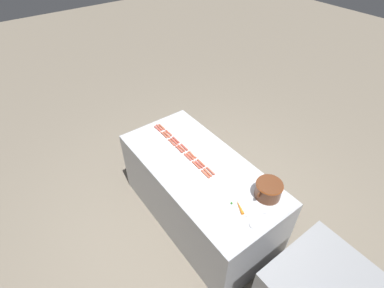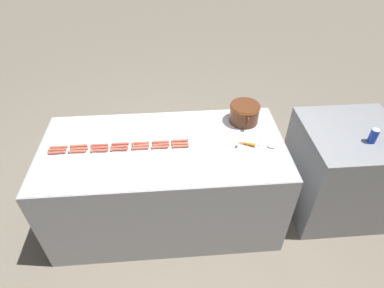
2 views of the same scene
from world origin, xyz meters
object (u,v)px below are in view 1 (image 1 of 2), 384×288
object	(u,v)px
hot_dog_3	(184,147)
hot_dog_15	(164,135)
hot_dog_8	(167,134)
hot_dog_14	(157,129)
hot_dog_10	(182,148)
serving_spoon	(253,221)
hot_dog_7	(160,127)
hot_dog_9	(174,141)
hot_dog_5	(201,163)
hot_dog_1	(169,133)
hot_dog_18	(188,157)
carrot	(239,206)
hot_dog_4	(192,155)
hot_dog_13	(208,173)
hot_dog_19	(196,165)
hot_dog_2	(176,140)
hot_dog_12	(199,164)
hot_dog_0	(162,127)
hot_dog_11	(190,156)
hot_dog_20	(205,174)
hot_dog_16	(172,142)
hot_dog_6	(210,171)
hot_dog_17	(179,149)
bean_pot	(269,189)

from	to	relation	value
hot_dog_3	hot_dog_15	world-z (taller)	same
hot_dog_8	hot_dog_14	xyz separation A→B (m)	(0.04, -0.17, 0.00)
hot_dog_10	serving_spoon	size ratio (longest dim) A/B	0.56
hot_dog_7	hot_dog_9	size ratio (longest dim) A/B	1.00
hot_dog_5	hot_dog_1	bearing A→B (deg)	-90.20
hot_dog_10	hot_dog_18	bearing A→B (deg)	79.30
hot_dog_7	carrot	bearing A→B (deg)	88.30
hot_dog_4	hot_dog_10	bearing A→B (deg)	-78.99
hot_dog_3	hot_dog_18	xyz separation A→B (m)	(0.07, 0.16, 0.00)
hot_dog_7	hot_dog_18	world-z (taller)	same
hot_dog_9	carrot	xyz separation A→B (m)	(0.04, 1.19, 0.00)
hot_dog_5	hot_dog_7	bearing A→B (deg)	-87.92
hot_dog_13	hot_dog_19	distance (m)	0.17
hot_dog_19	hot_dog_2	bearing A→B (deg)	-97.44
hot_dog_9	hot_dog_12	distance (m)	0.50
hot_dog_2	hot_dog_0	bearing A→B (deg)	-90.02
hot_dog_7	hot_dog_8	xyz separation A→B (m)	(-0.00, 0.18, 0.00)
hot_dog_13	hot_dog_14	bearing A→B (deg)	-88.12
hot_dog_11	hot_dog_4	bearing A→B (deg)	-173.07
hot_dog_20	hot_dog_16	bearing A→B (deg)	-89.87
hot_dog_13	serving_spoon	bearing A→B (deg)	86.14
hot_dog_6	hot_dog_15	bearing A→B (deg)	-85.15
hot_dog_3	hot_dog_13	distance (m)	0.49
hot_dog_3	hot_dog_4	distance (m)	0.17
hot_dog_3	hot_dog_19	bearing A→B (deg)	78.21
hot_dog_17	hot_dog_15	bearing A→B (deg)	-90.26
hot_dog_1	bean_pot	bearing A→B (deg)	99.98
hot_dog_7	hot_dog_16	bearing A→B (deg)	83.50
hot_dog_2	hot_dog_20	size ratio (longest dim) A/B	1.00
hot_dog_6	hot_dog_13	world-z (taller)	same
hot_dog_9	hot_dog_17	bearing A→B (deg)	77.62
hot_dog_19	hot_dog_10	bearing A→B (deg)	-95.51
hot_dog_1	hot_dog_6	xyz separation A→B (m)	(-0.00, 0.83, 0.00)
hot_dog_4	hot_dog_12	xyz separation A→B (m)	(0.03, 0.17, 0.00)
hot_dog_19	hot_dog_20	distance (m)	0.17
hot_dog_1	hot_dog_19	xyz separation A→B (m)	(0.07, 0.66, 0.00)
hot_dog_8	hot_dog_19	world-z (taller)	same
hot_dog_5	hot_dog_6	size ratio (longest dim) A/B	1.00
hot_dog_9	hot_dog_13	bearing A→B (deg)	89.81
serving_spoon	hot_dog_4	bearing A→B (deg)	-94.52
hot_dog_15	hot_dog_11	bearing A→B (deg)	93.92
hot_dog_5	hot_dog_11	xyz separation A→B (m)	(0.03, -0.16, 0.00)
hot_dog_2	serving_spoon	xyz separation A→B (m)	(0.08, 1.39, -0.00)
hot_dog_0	hot_dog_17	size ratio (longest dim) A/B	1.00
hot_dog_12	hot_dog_14	distance (m)	0.83
hot_dog_18	serving_spoon	size ratio (longest dim) A/B	0.56
bean_pot	hot_dog_14	bearing A→B (deg)	-78.58
hot_dog_12	hot_dog_20	bearing A→B (deg)	77.55
hot_dog_0	hot_dog_4	bearing A→B (deg)	89.99
hot_dog_1	hot_dog_14	distance (m)	0.17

